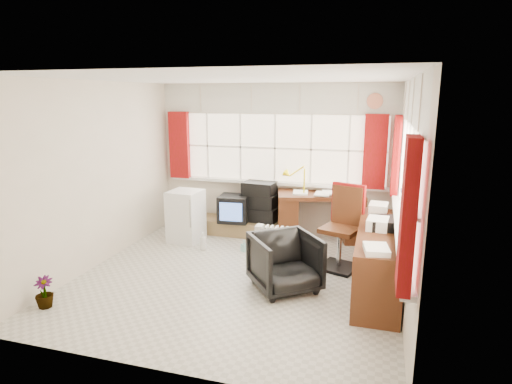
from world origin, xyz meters
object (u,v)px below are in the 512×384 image
Objects in this scene: desk_lamp at (304,175)px; task_chair at (344,224)px; crt_tv at (234,208)px; mini_fridge at (186,216)px; desk at (320,214)px; credenza at (378,258)px; radiator at (276,255)px; office_chair at (285,262)px; tv_bench at (239,226)px.

desk_lamp is 1.20m from task_chair.
crt_tv is at bearing 156.45° from task_chair.
mini_fridge is (-1.82, -0.48, -0.68)m from desk_lamp.
credenza is at bearing -59.95° from desk.
mini_fridge reaches higher than radiator.
office_chair is 1.46× the size of crt_tv.
task_chair is 2.56m from mini_fridge.
task_chair is 1.52× the size of office_chair.
credenza is 3.87× the size of crt_tv.
tv_bench is (-1.01, 1.48, -0.14)m from radiator.
desk_lamp is at bearing 14.73° from mini_fridge.
desk_lamp is at bearing 129.30° from credenza.
office_chair is 0.54× the size of tv_bench.
crt_tv is (-2.32, 1.40, 0.08)m from credenza.
desk is at bearing 120.05° from credenza.
crt_tv is (-1.15, -0.03, -0.62)m from desk_lamp.
mini_fridge reaches higher than crt_tv.
task_chair is 2.21× the size of crt_tv.
desk reaches higher than radiator.
radiator is (-0.81, -0.55, -0.34)m from task_chair.
desk is 0.74× the size of credenza.
task_chair is at bearing -23.55° from crt_tv.
mini_fridge is (-2.99, 0.95, 0.03)m from credenza.
tv_bench is (-1.81, 0.93, -0.48)m from task_chair.
credenza is 2.42× the size of mini_fridge.
credenza is (1.27, -0.04, 0.12)m from radiator.
desk is 1.29× the size of task_chair.
task_chair reaches higher than desk.
task_chair is 1.04m from radiator.
desk reaches higher than office_chair.
radiator is at bearing -52.36° from crt_tv.
desk is 2.17m from mini_fridge.
desk_lamp is 0.87× the size of crt_tv.
crt_tv is at bearing -109.82° from tv_bench.
crt_tv is 0.63× the size of mini_fridge.
tv_bench is at bearing 175.25° from desk_lamp.
desk_lamp is 0.60× the size of office_chair.
credenza is (1.17, -1.43, -0.70)m from desk_lamp.
credenza reaches higher than crt_tv.
tv_bench is (-1.11, 0.09, -0.97)m from desk_lamp.
desk_lamp reaches higher than crt_tv.
task_chair is 1.74× the size of radiator.
office_chair is at bearing -54.35° from crt_tv.
task_chair reaches higher than office_chair.
desk is at bearing 114.51° from task_chair.
task_chair reaches higher than tv_bench.
desk is 1.85m from credenza.
desk is 0.72m from desk_lamp.
task_chair is 0.82× the size of tv_bench.
desk is at bearing 17.50° from mini_fridge.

